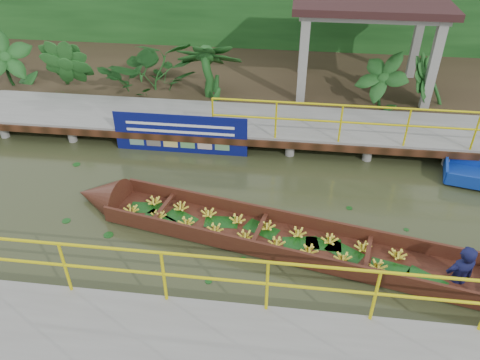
# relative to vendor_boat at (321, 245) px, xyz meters

# --- Properties ---
(ground) EXTENTS (80.00, 80.00, 0.00)m
(ground) POSITION_rel_vendor_boat_xyz_m (-1.75, 0.97, -0.21)
(ground) COLOR #2A2E17
(ground) RESTS_ON ground
(land_strip) EXTENTS (30.00, 8.00, 0.45)m
(land_strip) POSITION_rel_vendor_boat_xyz_m (-1.75, 8.47, 0.02)
(land_strip) COLOR #322519
(land_strip) RESTS_ON ground
(far_dock) EXTENTS (16.00, 2.06, 1.66)m
(far_dock) POSITION_rel_vendor_boat_xyz_m (-1.73, 4.39, 0.27)
(far_dock) COLOR gray
(far_dock) RESTS_ON ground
(pavilion) EXTENTS (4.40, 3.00, 3.00)m
(pavilion) POSITION_rel_vendor_boat_xyz_m (1.25, 7.27, 2.61)
(pavilion) COLOR gray
(pavilion) RESTS_ON ground
(foliage_backdrop) EXTENTS (30.00, 0.80, 4.00)m
(foliage_backdrop) POSITION_rel_vendor_boat_xyz_m (-1.75, 10.97, 1.79)
(foliage_backdrop) COLOR #133E14
(foliage_backdrop) RESTS_ON ground
(vendor_boat) EXTENTS (10.79, 3.27, 2.06)m
(vendor_boat) POSITION_rel_vendor_boat_xyz_m (0.00, 0.00, 0.00)
(vendor_boat) COLOR #3D1610
(vendor_boat) RESTS_ON ground
(blue_banner) EXTENTS (3.52, 0.04, 1.10)m
(blue_banner) POSITION_rel_vendor_boat_xyz_m (-3.61, 3.44, 0.35)
(blue_banner) COLOR #0B115B
(blue_banner) RESTS_ON ground
(tropical_plants) EXTENTS (14.38, 1.38, 1.73)m
(tropical_plants) POSITION_rel_vendor_boat_xyz_m (-3.50, 6.27, 1.11)
(tropical_plants) COLOR #133E14
(tropical_plants) RESTS_ON ground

